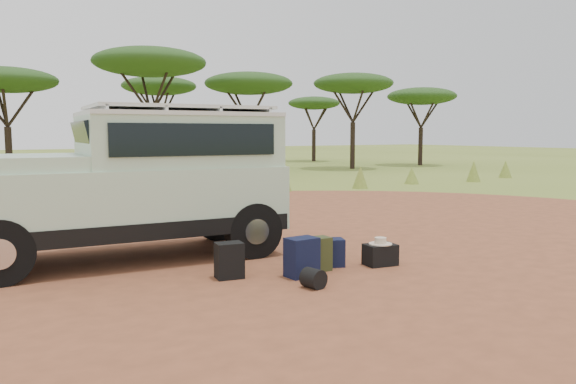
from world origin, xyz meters
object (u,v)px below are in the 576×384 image
safari_vehicle (136,185)px  backpack_olive (318,254)px  walking_staff (27,225)px  backpack_black (229,261)px  duffel_navy (331,253)px  backpack_navy (302,257)px  hard_case (380,255)px

safari_vehicle → backpack_olive: size_ratio=10.35×
walking_staff → backpack_black: size_ratio=3.13×
safari_vehicle → backpack_black: (0.72, -2.02, -0.95)m
safari_vehicle → duffel_navy: size_ratio=12.13×
safari_vehicle → duffel_navy: 3.38m
safari_vehicle → backpack_navy: size_ratio=9.24×
safari_vehicle → backpack_black: 2.35m
backpack_navy → backpack_olive: backpack_navy is taller
duffel_navy → backpack_olive: bearing=-138.6°
backpack_black → backpack_olive: bearing=-3.1°
walking_staff → backpack_navy: bearing=-70.8°
backpack_black → hard_case: 2.42m
hard_case → safari_vehicle: bearing=148.6°
hard_case → backpack_olive: bearing=175.6°
safari_vehicle → walking_staff: (-1.74, -0.66, -0.42)m
safari_vehicle → backpack_olive: safari_vehicle is taller
safari_vehicle → backpack_navy: safari_vehicle is taller
safari_vehicle → backpack_navy: 3.13m
safari_vehicle → walking_staff: size_ratio=3.27×
safari_vehicle → backpack_black: safari_vehicle is taller
backpack_navy → hard_case: size_ratio=1.20×
backpack_navy → backpack_olive: size_ratio=1.12×
walking_staff → duffel_navy: walking_staff is taller
walking_staff → hard_case: (4.83, -1.87, -0.63)m
backpack_olive → hard_case: size_ratio=1.07×
backpack_black → backpack_olive: (1.33, -0.29, -0.00)m
safari_vehicle → walking_staff: 1.91m
backpack_black → duffel_navy: (1.66, -0.16, -0.04)m
duffel_navy → backpack_navy: bearing=-136.0°
hard_case → walking_staff: bearing=166.7°
safari_vehicle → backpack_black: size_ratio=10.22×
safari_vehicle → hard_case: 4.13m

